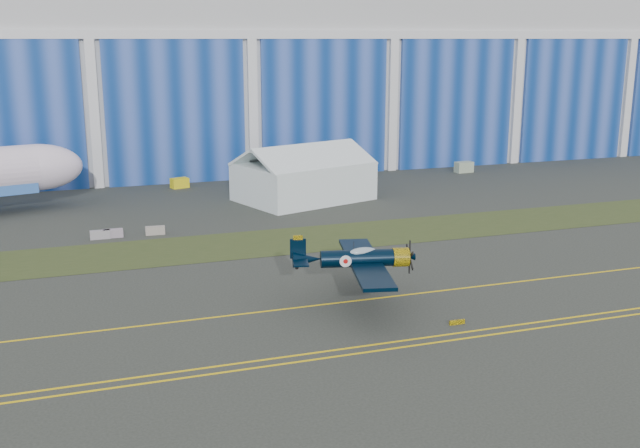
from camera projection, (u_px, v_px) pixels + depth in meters
name	position (u px, v px, depth m)	size (l,w,h in m)	color
ground	(130.00, 304.00, 58.16)	(260.00, 260.00, 0.00)	#343832
grass_median	(117.00, 255.00, 71.02)	(260.00, 10.00, 0.02)	#475128
hangar	(86.00, 71.00, 120.55)	(220.00, 45.70, 30.00)	silver
taxiway_centreline	(136.00, 326.00, 53.56)	(200.00, 0.20, 0.02)	yellow
edge_line_near	(151.00, 383.00, 44.82)	(80.00, 0.20, 0.02)	yellow
edge_line_far	(149.00, 376.00, 45.74)	(80.00, 0.20, 0.02)	yellow
guard_board_right	(457.00, 322.00, 53.92)	(1.20, 0.15, 0.35)	yellow
warbird	(358.00, 258.00, 57.28)	(13.39, 15.08, 3.86)	black
tent	(303.00, 172.00, 94.83)	(18.39, 15.76, 7.24)	white
tug	(180.00, 183.00, 103.13)	(2.32, 1.45, 1.36)	yellow
gse_box	(464.00, 167.00, 115.03)	(2.71, 1.45, 1.63)	#97AB8E
barrier_a	(100.00, 235.00, 76.85)	(2.00, 0.60, 0.90)	#959299
barrier_b	(113.00, 233.00, 77.37)	(2.00, 0.60, 0.90)	gray
barrier_c	(155.00, 230.00, 78.54)	(2.00, 0.60, 0.90)	#9B9389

